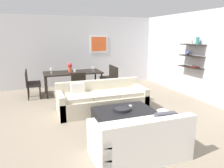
{
  "coord_description": "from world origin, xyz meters",
  "views": [
    {
      "loc": [
        -1.77,
        -4.85,
        2.01
      ],
      "look_at": [
        0.08,
        0.2,
        0.75
      ],
      "focal_mm": 34.09,
      "sensor_mm": 36.0,
      "label": 1
    }
  ],
  "objects_px": {
    "wine_glass_foot": "(75,71)",
    "candle_jar": "(130,107)",
    "dining_table": "(73,74)",
    "dining_chair_left_far": "(31,81)",
    "wine_glass_right_near": "(94,68)",
    "dining_chair_right_far": "(109,75)",
    "dining_chair_right_near": "(112,77)",
    "wine_glass_left_far": "(51,69)",
    "coffee_table": "(124,118)",
    "centerpiece_vase": "(70,67)",
    "wine_glass_left_near": "(51,70)",
    "wine_glass_right_far": "(92,68)",
    "decorative_bowl": "(122,109)",
    "dining_chair_left_near": "(31,83)",
    "sofa_beige": "(102,100)",
    "dining_chair_foot": "(78,84)",
    "loveseat_white": "(140,140)"
  },
  "relations": [
    {
      "from": "wine_glass_left_near",
      "to": "wine_glass_right_near",
      "type": "distance_m",
      "value": 1.42
    },
    {
      "from": "dining_chair_right_far",
      "to": "dining_chair_right_near",
      "type": "xyz_separation_m",
      "value": [
        0.0,
        -0.41,
        0.0
      ]
    },
    {
      "from": "wine_glass_right_near",
      "to": "loveseat_white",
      "type": "bearing_deg",
      "value": -95.08
    },
    {
      "from": "dining_chair_right_far",
      "to": "dining_chair_right_near",
      "type": "relative_size",
      "value": 1.0
    },
    {
      "from": "decorative_bowl",
      "to": "dining_chair_left_near",
      "type": "distance_m",
      "value": 3.5
    },
    {
      "from": "dining_table",
      "to": "centerpiece_vase",
      "type": "relative_size",
      "value": 6.07
    },
    {
      "from": "wine_glass_right_far",
      "to": "centerpiece_vase",
      "type": "height_order",
      "value": "centerpiece_vase"
    },
    {
      "from": "loveseat_white",
      "to": "dining_table",
      "type": "xyz_separation_m",
      "value": [
        -0.33,
        4.34,
        0.39
      ]
    },
    {
      "from": "decorative_bowl",
      "to": "dining_chair_right_near",
      "type": "bearing_deg",
      "value": 73.61
    },
    {
      "from": "wine_glass_left_far",
      "to": "dining_table",
      "type": "bearing_deg",
      "value": -9.07
    },
    {
      "from": "dining_table",
      "to": "wine_glass_left_near",
      "type": "height_order",
      "value": "wine_glass_left_near"
    },
    {
      "from": "loveseat_white",
      "to": "sofa_beige",
      "type": "bearing_deg",
      "value": 88.27
    },
    {
      "from": "dining_chair_right_near",
      "to": "wine_glass_foot",
      "type": "bearing_deg",
      "value": -172.07
    },
    {
      "from": "decorative_bowl",
      "to": "dining_chair_right_far",
      "type": "bearing_deg",
      "value": 75.54
    },
    {
      "from": "sofa_beige",
      "to": "dining_chair_right_near",
      "type": "bearing_deg",
      "value": 61.93
    },
    {
      "from": "sofa_beige",
      "to": "wine_glass_right_far",
      "type": "distance_m",
      "value": 2.24
    },
    {
      "from": "wine_glass_left_far",
      "to": "wine_glass_foot",
      "type": "xyz_separation_m",
      "value": [
        0.71,
        -0.51,
        -0.02
      ]
    },
    {
      "from": "dining_chair_left_far",
      "to": "wine_glass_left_far",
      "type": "relative_size",
      "value": 5.21
    },
    {
      "from": "dining_chair_right_far",
      "to": "wine_glass_right_far",
      "type": "xyz_separation_m",
      "value": [
        -0.67,
        -0.09,
        0.34
      ]
    },
    {
      "from": "candle_jar",
      "to": "dining_table",
      "type": "distance_m",
      "value": 3.17
    },
    {
      "from": "dining_chair_left_near",
      "to": "wine_glass_right_near",
      "type": "xyz_separation_m",
      "value": [
        2.09,
        0.09,
        0.37
      ]
    },
    {
      "from": "sofa_beige",
      "to": "dining_chair_foot",
      "type": "distance_m",
      "value": 1.25
    },
    {
      "from": "sofa_beige",
      "to": "dining_chair_foot",
      "type": "xyz_separation_m",
      "value": [
        -0.4,
        1.17,
        0.21
      ]
    },
    {
      "from": "wine_glass_left_near",
      "to": "wine_glass_right_far",
      "type": "bearing_deg",
      "value": 9.07
    },
    {
      "from": "coffee_table",
      "to": "dining_chair_right_near",
      "type": "height_order",
      "value": "dining_chair_right_near"
    },
    {
      "from": "coffee_table",
      "to": "wine_glass_foot",
      "type": "distance_m",
      "value": 2.89
    },
    {
      "from": "dining_chair_left_far",
      "to": "wine_glass_left_far",
      "type": "height_order",
      "value": "wine_glass_left_far"
    },
    {
      "from": "wine_glass_right_near",
      "to": "centerpiece_vase",
      "type": "bearing_deg",
      "value": 173.38
    },
    {
      "from": "sofa_beige",
      "to": "wine_glass_left_far",
      "type": "xyz_separation_m",
      "value": [
        -1.11,
        2.15,
        0.58
      ]
    },
    {
      "from": "dining_table",
      "to": "wine_glass_right_near",
      "type": "height_order",
      "value": "wine_glass_right_near"
    },
    {
      "from": "wine_glass_foot",
      "to": "candle_jar",
      "type": "bearing_deg",
      "value": -74.13
    },
    {
      "from": "wine_glass_right_near",
      "to": "centerpiece_vase",
      "type": "height_order",
      "value": "centerpiece_vase"
    },
    {
      "from": "dining_table",
      "to": "dining_chair_left_far",
      "type": "relative_size",
      "value": 2.21
    },
    {
      "from": "candle_jar",
      "to": "wine_glass_left_near",
      "type": "height_order",
      "value": "wine_glass_left_near"
    },
    {
      "from": "sofa_beige",
      "to": "dining_chair_left_near",
      "type": "bearing_deg",
      "value": 134.29
    },
    {
      "from": "candle_jar",
      "to": "centerpiece_vase",
      "type": "bearing_deg",
      "value": 105.61
    },
    {
      "from": "dining_chair_right_far",
      "to": "dining_chair_right_near",
      "type": "bearing_deg",
      "value": -90.0
    },
    {
      "from": "coffee_table",
      "to": "decorative_bowl",
      "type": "height_order",
      "value": "decorative_bowl"
    },
    {
      "from": "candle_jar",
      "to": "wine_glass_left_far",
      "type": "distance_m",
      "value": 3.53
    },
    {
      "from": "dining_chair_right_far",
      "to": "wine_glass_foot",
      "type": "relative_size",
      "value": 5.98
    },
    {
      "from": "coffee_table",
      "to": "wine_glass_right_near",
      "type": "distance_m",
      "value": 3.12
    },
    {
      "from": "dining_table",
      "to": "wine_glass_right_far",
      "type": "height_order",
      "value": "wine_glass_right_far"
    },
    {
      "from": "sofa_beige",
      "to": "dining_chair_right_far",
      "type": "xyz_separation_m",
      "value": [
        0.97,
        2.24,
        0.21
      ]
    },
    {
      "from": "dining_chair_left_far",
      "to": "coffee_table",
      "type": "bearing_deg",
      "value": -59.83
    },
    {
      "from": "candle_jar",
      "to": "wine_glass_right_near",
      "type": "distance_m",
      "value": 2.99
    },
    {
      "from": "sofa_beige",
      "to": "dining_chair_left_far",
      "type": "height_order",
      "value": "dining_chair_left_far"
    },
    {
      "from": "loveseat_white",
      "to": "dining_chair_right_near",
      "type": "relative_size",
      "value": 1.77
    },
    {
      "from": "dining_chair_left_near",
      "to": "wine_glass_foot",
      "type": "bearing_deg",
      "value": -7.93
    },
    {
      "from": "dining_chair_left_far",
      "to": "wine_glass_right_far",
      "type": "height_order",
      "value": "wine_glass_right_far"
    },
    {
      "from": "dining_table",
      "to": "dining_chair_left_near",
      "type": "height_order",
      "value": "dining_chair_left_near"
    }
  ]
}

